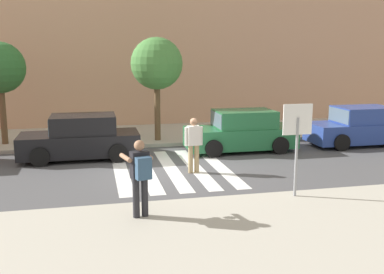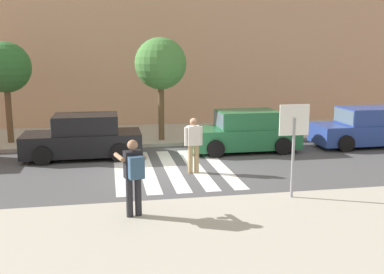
# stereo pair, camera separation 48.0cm
# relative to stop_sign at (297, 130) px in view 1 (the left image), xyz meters

# --- Properties ---
(ground_plane) EXTENTS (120.00, 120.00, 0.00)m
(ground_plane) POSITION_rel_stop_sign_xyz_m (-2.50, 3.58, -1.83)
(ground_plane) COLOR #4C4C4F
(sidewalk_near) EXTENTS (60.00, 6.00, 0.14)m
(sidewalk_near) POSITION_rel_stop_sign_xyz_m (-2.50, -2.62, -1.76)
(sidewalk_near) COLOR #B2AD9E
(sidewalk_near) RESTS_ON ground
(sidewalk_far) EXTENTS (60.00, 4.80, 0.14)m
(sidewalk_far) POSITION_rel_stop_sign_xyz_m (-2.50, 9.58, -1.76)
(sidewalk_far) COLOR #B2AD9E
(sidewalk_far) RESTS_ON ground
(building_facade_far) EXTENTS (56.00, 4.00, 7.74)m
(building_facade_far) POSITION_rel_stop_sign_xyz_m (-2.50, 13.98, 2.04)
(building_facade_far) COLOR tan
(building_facade_far) RESTS_ON ground
(crosswalk_stripe_0) EXTENTS (0.44, 5.20, 0.01)m
(crosswalk_stripe_0) POSITION_rel_stop_sign_xyz_m (-4.10, 3.78, -1.83)
(crosswalk_stripe_0) COLOR silver
(crosswalk_stripe_0) RESTS_ON ground
(crosswalk_stripe_1) EXTENTS (0.44, 5.20, 0.01)m
(crosswalk_stripe_1) POSITION_rel_stop_sign_xyz_m (-3.30, 3.78, -1.83)
(crosswalk_stripe_1) COLOR silver
(crosswalk_stripe_1) RESTS_ON ground
(crosswalk_stripe_2) EXTENTS (0.44, 5.20, 0.01)m
(crosswalk_stripe_2) POSITION_rel_stop_sign_xyz_m (-2.50, 3.78, -1.83)
(crosswalk_stripe_2) COLOR silver
(crosswalk_stripe_2) RESTS_ON ground
(crosswalk_stripe_3) EXTENTS (0.44, 5.20, 0.01)m
(crosswalk_stripe_3) POSITION_rel_stop_sign_xyz_m (-1.70, 3.78, -1.83)
(crosswalk_stripe_3) COLOR silver
(crosswalk_stripe_3) RESTS_ON ground
(crosswalk_stripe_4) EXTENTS (0.44, 5.20, 0.01)m
(crosswalk_stripe_4) POSITION_rel_stop_sign_xyz_m (-0.90, 3.78, -1.83)
(crosswalk_stripe_4) COLOR silver
(crosswalk_stripe_4) RESTS_ON ground
(stop_sign) EXTENTS (0.76, 0.08, 2.33)m
(stop_sign) POSITION_rel_stop_sign_xyz_m (0.00, 0.00, 0.00)
(stop_sign) COLOR gray
(stop_sign) RESTS_ON sidewalk_near
(photographer_with_backpack) EXTENTS (0.70, 0.92, 1.72)m
(photographer_with_backpack) POSITION_rel_stop_sign_xyz_m (-3.95, -0.64, -0.67)
(photographer_with_backpack) COLOR #232328
(photographer_with_backpack) RESTS_ON sidewalk_near
(pedestrian_crossing) EXTENTS (0.58, 0.27, 1.72)m
(pedestrian_crossing) POSITION_rel_stop_sign_xyz_m (-1.89, 3.19, -0.86)
(pedestrian_crossing) COLOR tan
(pedestrian_crossing) RESTS_ON ground
(parked_car_black) EXTENTS (4.10, 1.92, 1.55)m
(parked_car_black) POSITION_rel_stop_sign_xyz_m (-5.35, 5.88, -1.11)
(parked_car_black) COLOR black
(parked_car_black) RESTS_ON ground
(parked_car_green) EXTENTS (4.10, 1.92, 1.55)m
(parked_car_green) POSITION_rel_stop_sign_xyz_m (0.57, 5.88, -1.11)
(parked_car_green) COLOR #236B3D
(parked_car_green) RESTS_ON ground
(parked_car_blue) EXTENTS (4.10, 1.92, 1.55)m
(parked_car_blue) POSITION_rel_stop_sign_xyz_m (5.62, 5.88, -1.11)
(parked_car_blue) COLOR #284293
(parked_car_blue) RESTS_ON ground
(street_tree_center) EXTENTS (2.08, 2.08, 4.15)m
(street_tree_center) POSITION_rel_stop_sign_xyz_m (-2.33, 7.95, 1.39)
(street_tree_center) COLOR brown
(street_tree_center) RESTS_ON sidewalk_far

